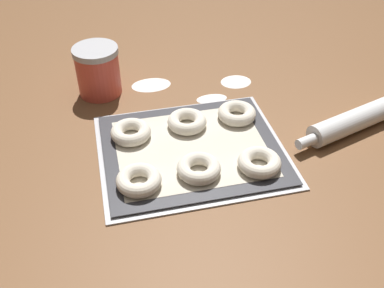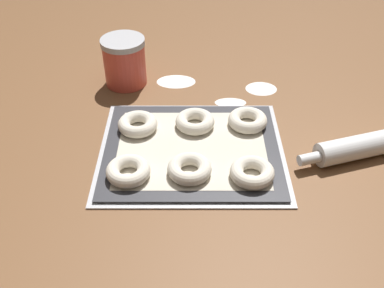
{
  "view_description": "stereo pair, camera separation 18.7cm",
  "coord_description": "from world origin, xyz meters",
  "px_view_note": "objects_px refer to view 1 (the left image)",
  "views": [
    {
      "loc": [
        -0.17,
        -0.79,
        0.69
      ],
      "look_at": [
        0.01,
        -0.0,
        0.03
      ],
      "focal_mm": 42.0,
      "sensor_mm": 36.0,
      "label": 1
    },
    {
      "loc": [
        0.01,
        -0.82,
        0.69
      ],
      "look_at": [
        0.01,
        -0.0,
        0.03
      ],
      "focal_mm": 42.0,
      "sensor_mm": 36.0,
      "label": 2
    }
  ],
  "objects_px": {
    "bagel_back_center": "(187,122)",
    "rolling_pin": "(365,117)",
    "bagel_back_right": "(237,113)",
    "flour_canister": "(98,71)",
    "bagel_front_center": "(199,168)",
    "bagel_front_left": "(139,180)",
    "baking_tray": "(192,151)",
    "bagel_back_left": "(131,132)",
    "bagel_front_right": "(259,162)"
  },
  "relations": [
    {
      "from": "bagel_front_right",
      "to": "bagel_back_center",
      "type": "xyz_separation_m",
      "value": [
        -0.12,
        0.19,
        0.0
      ]
    },
    {
      "from": "flour_canister",
      "to": "bagel_front_right",
      "type": "bearing_deg",
      "value": -52.27
    },
    {
      "from": "bagel_back_left",
      "to": "bagel_front_right",
      "type": "bearing_deg",
      "value": -33.54
    },
    {
      "from": "bagel_front_right",
      "to": "bagel_back_left",
      "type": "height_order",
      "value": "same"
    },
    {
      "from": "bagel_front_center",
      "to": "bagel_front_right",
      "type": "distance_m",
      "value": 0.14
    },
    {
      "from": "bagel_front_center",
      "to": "rolling_pin",
      "type": "bearing_deg",
      "value": 10.97
    },
    {
      "from": "bagel_front_right",
      "to": "rolling_pin",
      "type": "relative_size",
      "value": 0.23
    },
    {
      "from": "bagel_front_left",
      "to": "flour_canister",
      "type": "height_order",
      "value": "flour_canister"
    },
    {
      "from": "bagel_front_left",
      "to": "flour_canister",
      "type": "distance_m",
      "value": 0.41
    },
    {
      "from": "bagel_back_right",
      "to": "bagel_front_right",
      "type": "bearing_deg",
      "value": -92.61
    },
    {
      "from": "bagel_back_left",
      "to": "bagel_back_center",
      "type": "relative_size",
      "value": 1.0
    },
    {
      "from": "baking_tray",
      "to": "flour_canister",
      "type": "xyz_separation_m",
      "value": [
        -0.19,
        0.32,
        0.07
      ]
    },
    {
      "from": "bagel_front_right",
      "to": "bagel_front_left",
      "type": "bearing_deg",
      "value": 179.01
    },
    {
      "from": "bagel_front_left",
      "to": "bagel_back_right",
      "type": "bearing_deg",
      "value": 34.02
    },
    {
      "from": "bagel_front_left",
      "to": "bagel_back_right",
      "type": "relative_size",
      "value": 1.0
    },
    {
      "from": "bagel_front_center",
      "to": "flour_canister",
      "type": "xyz_separation_m",
      "value": [
        -0.18,
        0.4,
        0.04
      ]
    },
    {
      "from": "bagel_back_right",
      "to": "rolling_pin",
      "type": "distance_m",
      "value": 0.32
    },
    {
      "from": "rolling_pin",
      "to": "flour_canister",
      "type": "bearing_deg",
      "value": 153.6
    },
    {
      "from": "baking_tray",
      "to": "bagel_front_left",
      "type": "height_order",
      "value": "bagel_front_left"
    },
    {
      "from": "bagel_front_left",
      "to": "rolling_pin",
      "type": "bearing_deg",
      "value": 9.18
    },
    {
      "from": "rolling_pin",
      "to": "bagel_front_center",
      "type": "bearing_deg",
      "value": -169.03
    },
    {
      "from": "bagel_back_center",
      "to": "rolling_pin",
      "type": "relative_size",
      "value": 0.23
    },
    {
      "from": "bagel_front_center",
      "to": "bagel_back_center",
      "type": "height_order",
      "value": "same"
    },
    {
      "from": "bagel_back_center",
      "to": "bagel_back_right",
      "type": "xyz_separation_m",
      "value": [
        0.13,
        0.01,
        0.0
      ]
    },
    {
      "from": "bagel_front_right",
      "to": "bagel_back_center",
      "type": "relative_size",
      "value": 1.0
    },
    {
      "from": "baking_tray",
      "to": "flour_canister",
      "type": "height_order",
      "value": "flour_canister"
    },
    {
      "from": "bagel_front_left",
      "to": "bagel_back_center",
      "type": "xyz_separation_m",
      "value": [
        0.15,
        0.18,
        0.0
      ]
    },
    {
      "from": "bagel_back_left",
      "to": "flour_canister",
      "type": "distance_m",
      "value": 0.25
    },
    {
      "from": "flour_canister",
      "to": "rolling_pin",
      "type": "xyz_separation_m",
      "value": [
        0.63,
        -0.31,
        -0.04
      ]
    },
    {
      "from": "bagel_front_left",
      "to": "flour_canister",
      "type": "relative_size",
      "value": 0.71
    },
    {
      "from": "bagel_front_left",
      "to": "bagel_front_center",
      "type": "distance_m",
      "value": 0.13
    },
    {
      "from": "baking_tray",
      "to": "bagel_back_left",
      "type": "xyz_separation_m",
      "value": [
        -0.13,
        0.08,
        0.02
      ]
    },
    {
      "from": "bagel_back_right",
      "to": "rolling_pin",
      "type": "relative_size",
      "value": 0.23
    },
    {
      "from": "bagel_back_right",
      "to": "flour_canister",
      "type": "bearing_deg",
      "value": 145.97
    },
    {
      "from": "baking_tray",
      "to": "bagel_back_left",
      "type": "bearing_deg",
      "value": 149.76
    },
    {
      "from": "baking_tray",
      "to": "flour_canister",
      "type": "distance_m",
      "value": 0.37
    },
    {
      "from": "bagel_back_center",
      "to": "baking_tray",
      "type": "bearing_deg",
      "value": -95.23
    },
    {
      "from": "baking_tray",
      "to": "bagel_front_right",
      "type": "xyz_separation_m",
      "value": [
        0.13,
        -0.1,
        0.02
      ]
    },
    {
      "from": "bagel_front_center",
      "to": "bagel_back_right",
      "type": "relative_size",
      "value": 1.0
    },
    {
      "from": "bagel_back_right",
      "to": "flour_canister",
      "type": "xyz_separation_m",
      "value": [
        -0.33,
        0.22,
        0.04
      ]
    },
    {
      "from": "bagel_front_center",
      "to": "flour_canister",
      "type": "bearing_deg",
      "value": 114.66
    },
    {
      "from": "baking_tray",
      "to": "bagel_front_center",
      "type": "height_order",
      "value": "bagel_front_center"
    },
    {
      "from": "bagel_front_left",
      "to": "bagel_front_right",
      "type": "xyz_separation_m",
      "value": [
        0.27,
        -0.0,
        0.0
      ]
    },
    {
      "from": "bagel_back_center",
      "to": "bagel_back_right",
      "type": "distance_m",
      "value": 0.13
    },
    {
      "from": "bagel_back_right",
      "to": "rolling_pin",
      "type": "xyz_separation_m",
      "value": [
        0.31,
        -0.09,
        0.0
      ]
    },
    {
      "from": "bagel_back_right",
      "to": "rolling_pin",
      "type": "bearing_deg",
      "value": -16.9
    },
    {
      "from": "baking_tray",
      "to": "bagel_back_center",
      "type": "xyz_separation_m",
      "value": [
        0.01,
        0.09,
        0.02
      ]
    },
    {
      "from": "baking_tray",
      "to": "bagel_back_right",
      "type": "bearing_deg",
      "value": 34.12
    },
    {
      "from": "bagel_front_left",
      "to": "bagel_back_left",
      "type": "bearing_deg",
      "value": 88.52
    },
    {
      "from": "bagel_back_right",
      "to": "flour_canister",
      "type": "relative_size",
      "value": 0.71
    }
  ]
}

